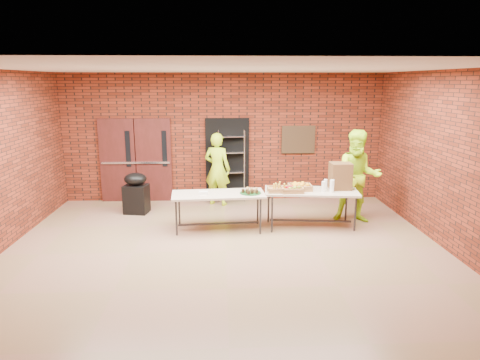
# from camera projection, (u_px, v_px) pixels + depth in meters

# --- Properties ---
(room) EXTENTS (8.08, 7.08, 3.28)m
(room) POSITION_uv_depth(u_px,v_px,m) (225.00, 164.00, 7.36)
(room) COLOR #8D714C
(room) RESTS_ON ground
(double_doors) EXTENTS (1.78, 0.12, 2.10)m
(double_doors) POSITION_uv_depth(u_px,v_px,m) (136.00, 160.00, 10.73)
(double_doors) COLOR #4B1715
(double_doors) RESTS_ON room
(dark_doorway) EXTENTS (1.10, 0.06, 2.10)m
(dark_doorway) POSITION_uv_depth(u_px,v_px,m) (227.00, 160.00, 10.85)
(dark_doorway) COLOR black
(dark_doorway) RESTS_ON room
(bronze_plaque) EXTENTS (0.85, 0.04, 0.70)m
(bronze_plaque) POSITION_uv_depth(u_px,v_px,m) (298.00, 140.00, 10.81)
(bronze_plaque) COLOR #382516
(bronze_plaque) RESTS_ON room
(wire_rack) EXTENTS (0.68, 0.29, 1.80)m
(wire_rack) POSITION_uv_depth(u_px,v_px,m) (232.00, 166.00, 10.76)
(wire_rack) COLOR silver
(wire_rack) RESTS_ON room
(table_left) EXTENTS (1.92, 0.91, 0.77)m
(table_left) POSITION_uv_depth(u_px,v_px,m) (218.00, 196.00, 8.68)
(table_left) COLOR tan
(table_left) RESTS_ON room
(table_right) EXTENTS (1.99, 1.01, 0.79)m
(table_right) POSITION_uv_depth(u_px,v_px,m) (311.00, 193.00, 8.86)
(table_right) COLOR tan
(table_right) RESTS_ON room
(basket_bananas) EXTENTS (0.41, 0.32, 0.13)m
(basket_bananas) POSITION_uv_depth(u_px,v_px,m) (278.00, 189.00, 8.72)
(basket_bananas) COLOR #AF7846
(basket_bananas) RESTS_ON table_right
(basket_oranges) EXTENTS (0.47, 0.37, 0.15)m
(basket_oranges) POSITION_uv_depth(u_px,v_px,m) (300.00, 187.00, 8.87)
(basket_oranges) COLOR #AF7846
(basket_oranges) RESTS_ON table_right
(basket_apples) EXTENTS (0.44, 0.34, 0.14)m
(basket_apples) POSITION_uv_depth(u_px,v_px,m) (292.00, 189.00, 8.68)
(basket_apples) COLOR #AF7846
(basket_apples) RESTS_ON table_right
(muffin_tray) EXTENTS (0.43, 0.43, 0.11)m
(muffin_tray) POSITION_uv_depth(u_px,v_px,m) (250.00, 191.00, 8.67)
(muffin_tray) COLOR #124419
(muffin_tray) RESTS_ON table_left
(napkin_box) EXTENTS (0.17, 0.12, 0.06)m
(napkin_box) POSITION_uv_depth(u_px,v_px,m) (203.00, 193.00, 8.60)
(napkin_box) COLOR white
(napkin_box) RESTS_ON table_left
(coffee_dispenser) EXTENTS (0.42, 0.38, 0.56)m
(coffee_dispenser) POSITION_uv_depth(u_px,v_px,m) (340.00, 176.00, 8.91)
(coffee_dispenser) COLOR brown
(coffee_dispenser) RESTS_ON table_right
(cup_stack_front) EXTENTS (0.07, 0.07, 0.22)m
(cup_stack_front) POSITION_uv_depth(u_px,v_px,m) (323.00, 187.00, 8.72)
(cup_stack_front) COLOR white
(cup_stack_front) RESTS_ON table_right
(cup_stack_mid) EXTENTS (0.09, 0.09, 0.26)m
(cup_stack_mid) POSITION_uv_depth(u_px,v_px,m) (332.00, 186.00, 8.67)
(cup_stack_mid) COLOR white
(cup_stack_mid) RESTS_ON table_right
(cup_stack_back) EXTENTS (0.08, 0.08, 0.23)m
(cup_stack_back) POSITION_uv_depth(u_px,v_px,m) (325.00, 185.00, 8.86)
(cup_stack_back) COLOR white
(cup_stack_back) RESTS_ON table_right
(covered_grill) EXTENTS (0.59, 0.52, 0.95)m
(covered_grill) POSITION_uv_depth(u_px,v_px,m) (136.00, 193.00, 9.86)
(covered_grill) COLOR black
(covered_grill) RESTS_ON room
(volunteer_woman) EXTENTS (0.76, 0.64, 1.79)m
(volunteer_woman) POSITION_uv_depth(u_px,v_px,m) (217.00, 169.00, 10.44)
(volunteer_woman) COLOR #BEF61B
(volunteer_woman) RESTS_ON room
(volunteer_man) EXTENTS (1.09, 0.92, 2.00)m
(volunteer_man) POSITION_uv_depth(u_px,v_px,m) (358.00, 177.00, 9.13)
(volunteer_man) COLOR #BEF61B
(volunteer_man) RESTS_ON room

